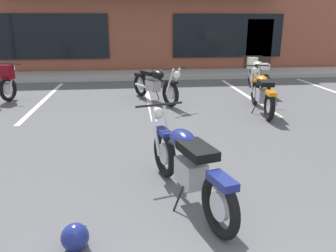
# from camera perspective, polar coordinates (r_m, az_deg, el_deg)

# --- Properties ---
(ground_plane) EXTENTS (80.00, 80.00, 0.00)m
(ground_plane) POSITION_cam_1_polar(r_m,az_deg,el_deg) (5.30, -0.93, -4.99)
(ground_plane) COLOR #515154
(sidewalk_kerb) EXTENTS (22.00, 1.80, 0.14)m
(sidewalk_kerb) POSITION_cam_1_polar(r_m,az_deg,el_deg) (12.88, -4.31, 8.71)
(sidewalk_kerb) COLOR #A8A59E
(sidewalk_kerb) RESTS_ON ground_plane
(brick_storefront_building) EXTENTS (17.72, 7.03, 3.99)m
(brick_storefront_building) POSITION_cam_1_polar(r_m,az_deg,el_deg) (16.80, -5.04, 17.33)
(brick_storefront_building) COLOR brown
(brick_storefront_building) RESTS_ON ground_plane
(painted_stall_lines) EXTENTS (11.29, 4.80, 0.01)m
(painted_stall_lines) POSITION_cam_1_polar(r_m,az_deg,el_deg) (9.36, -3.43, 4.98)
(painted_stall_lines) COLOR silver
(painted_stall_lines) RESTS_ON ground_plane
(motorcycle_foreground_classic) EXTENTS (0.94, 2.06, 0.98)m
(motorcycle_foreground_classic) POSITION_cam_1_polar(r_m,az_deg,el_deg) (3.86, 3.26, -6.43)
(motorcycle_foreground_classic) COLOR black
(motorcycle_foreground_classic) RESTS_ON ground_plane
(motorcycle_red_sportbike) EXTENTS (1.27, 1.91, 0.98)m
(motorcycle_red_sportbike) POSITION_cam_1_polar(r_m,az_deg,el_deg) (8.76, -2.26, 7.20)
(motorcycle_red_sportbike) COLOR black
(motorcycle_red_sportbike) RESTS_ON ground_plane
(motorcycle_black_cruiser) EXTENTS (0.66, 2.11, 0.98)m
(motorcycle_black_cruiser) POSITION_cam_1_polar(r_m,az_deg,el_deg) (10.40, 15.06, 8.62)
(motorcycle_black_cruiser) COLOR black
(motorcycle_black_cruiser) RESTS_ON ground_plane
(motorcycle_blue_standard) EXTENTS (0.74, 2.10, 0.98)m
(motorcycle_blue_standard) POSITION_cam_1_polar(r_m,az_deg,el_deg) (8.01, 15.76, 5.57)
(motorcycle_blue_standard) COLOR black
(motorcycle_blue_standard) RESTS_ON ground_plane
(helmet_on_pavement) EXTENTS (0.26, 0.26, 0.26)m
(helmet_on_pavement) POSITION_cam_1_polar(r_m,az_deg,el_deg) (3.35, -15.58, -17.77)
(helmet_on_pavement) COLOR navy
(helmet_on_pavement) RESTS_ON ground_plane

